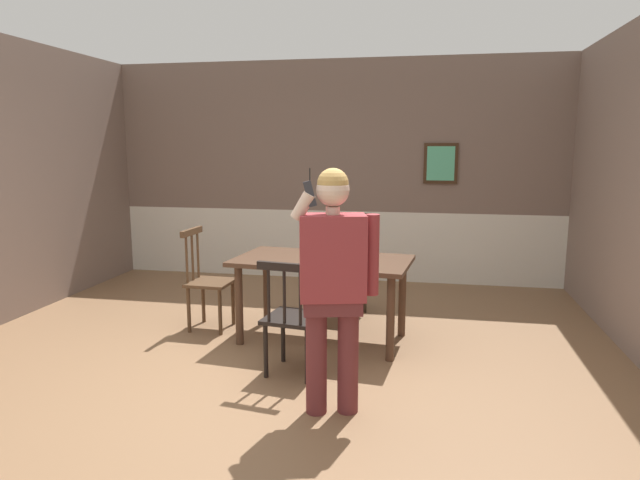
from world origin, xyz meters
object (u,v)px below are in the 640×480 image
dining_table (322,269)px  chair_near_window (292,317)px  person_figure (334,276)px  chair_at_table_head (207,281)px  chair_by_doorway (345,268)px

dining_table → chair_near_window: chair_near_window is taller
person_figure → chair_at_table_head: bearing=-58.9°
chair_by_doorway → dining_table: bearing=93.5°
chair_near_window → chair_by_doorway: bearing=92.4°
dining_table → chair_at_table_head: size_ratio=1.67×
dining_table → chair_by_doorway: (0.09, 0.81, -0.16)m
chair_by_doorway → chair_at_table_head: 1.43m
dining_table → chair_near_window: 0.84m
dining_table → chair_by_doorway: bearing=83.9°
dining_table → chair_at_table_head: bearing=174.2°
chair_at_table_head → person_figure: 2.16m
chair_near_window → person_figure: person_figure is taller
chair_near_window → person_figure: size_ratio=0.56×
dining_table → chair_at_table_head: 1.18m
dining_table → chair_near_window: bearing=-96.0°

